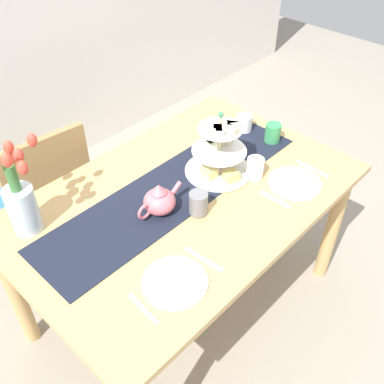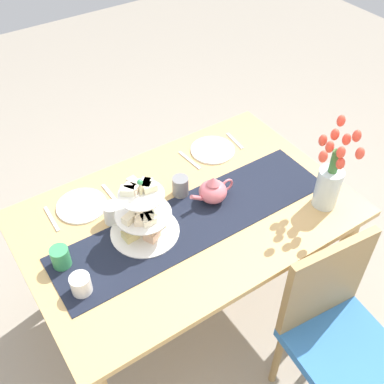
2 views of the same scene
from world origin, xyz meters
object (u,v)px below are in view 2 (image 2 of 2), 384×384
at_px(dinner_plate_left, 213,150).
at_px(dining_table, 187,228).
at_px(mug_grey, 180,186).
at_px(tulip_vase, 330,178).
at_px(knife_left, 189,160).
at_px(mug_orange, 61,257).
at_px(cream_jug, 81,285).
at_px(tiered_cake_stand, 143,215).
at_px(dinner_plate_right, 82,206).
at_px(fork_left, 235,141).
at_px(teapot, 213,191).
at_px(knife_right, 52,219).
at_px(chair_left, 335,328).
at_px(mug_white_text, 112,213).
at_px(fork_right, 110,194).

bearing_deg(dinner_plate_left, dining_table, 40.12).
bearing_deg(mug_grey, dining_table, 71.48).
bearing_deg(tulip_vase, knife_left, -60.11).
bearing_deg(dinner_plate_left, mug_orange, 15.83).
bearing_deg(dining_table, tulip_vase, 151.40).
bearing_deg(dinner_plate_left, cream_jug, 24.86).
distance_m(tiered_cake_stand, dinner_plate_right, 0.35).
relative_size(cream_jug, fork_left, 0.57).
distance_m(tiered_cake_stand, teapot, 0.36).
relative_size(fork_left, knife_left, 0.88).
bearing_deg(dining_table, knife_left, -125.03).
bearing_deg(mug_orange, tulip_vase, 163.64).
relative_size(tiered_cake_stand, knife_right, 1.79).
relative_size(chair_left, knife_right, 5.35).
bearing_deg(fork_left, mug_orange, 13.80).
bearing_deg(teapot, tiered_cake_stand, -0.25).
xyz_separation_m(dining_table, mug_white_text, (0.30, -0.14, 0.16)).
bearing_deg(fork_right, tiered_cake_stand, 93.89).
bearing_deg(teapot, dining_table, 0.00).
distance_m(tulip_vase, fork_right, 1.01).
height_order(knife_right, mug_orange, mug_orange).
distance_m(cream_jug, knife_right, 0.43).
relative_size(chair_left, knife_left, 5.35).
distance_m(knife_right, mug_white_text, 0.28).
xyz_separation_m(chair_left, fork_right, (0.52, -1.01, 0.26)).
bearing_deg(tulip_vase, mug_orange, -16.36).
xyz_separation_m(mug_grey, mug_orange, (0.62, 0.08, -0.00)).
relative_size(fork_left, dinner_plate_right, 0.65).
bearing_deg(fork_left, cream_jug, 21.83).
distance_m(tiered_cake_stand, fork_left, 0.78).
xyz_separation_m(tiered_cake_stand, mug_grey, (-0.26, -0.11, -0.06)).
xyz_separation_m(dinner_plate_left, dinner_plate_right, (0.74, 0.00, 0.00)).
relative_size(tiered_cake_stand, cream_jug, 3.58).
bearing_deg(teapot, knife_left, -102.66).
height_order(cream_jug, mug_grey, mug_grey).
height_order(chair_left, cream_jug, chair_left).
distance_m(dining_table, dinner_plate_right, 0.50).
bearing_deg(dinner_plate_left, knife_left, 0.00).
height_order(dinner_plate_right, mug_grey, mug_grey).
distance_m(knife_left, dinner_plate_right, 0.59).
height_order(dining_table, fork_left, fork_left).
relative_size(tulip_vase, cream_jug, 4.95).
relative_size(tulip_vase, knife_right, 2.48).
height_order(teapot, knife_right, teapot).
distance_m(dining_table, mug_orange, 0.61).
bearing_deg(cream_jug, chair_left, 145.75).
distance_m(knife_left, mug_grey, 0.25).
relative_size(dinner_plate_right, mug_orange, 2.42).
distance_m(dining_table, tiered_cake_stand, 0.31).
height_order(dining_table, mug_white_text, mug_white_text).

